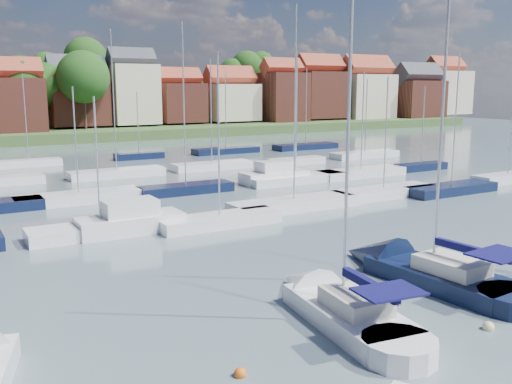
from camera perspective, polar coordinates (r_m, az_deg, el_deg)
ground at (r=59.38m, az=-13.43°, el=0.90°), size 260.00×260.00×0.00m
sailboat_centre at (r=25.08m, az=7.84°, el=-11.32°), size 4.05×10.76×14.32m
sailboat_navy at (r=30.50m, az=15.86°, el=-7.63°), size 4.17×12.05×16.36m
buoy_c at (r=20.26m, az=-1.58°, el=-17.94°), size 0.44×0.44×0.44m
buoy_d at (r=25.42m, az=22.21°, el=-12.61°), size 0.47×0.47×0.47m
buoy_e at (r=33.57m, az=14.07°, el=-6.50°), size 0.44×0.44×0.44m
marina_field at (r=55.34m, az=-10.11°, el=0.79°), size 79.62×41.41×15.93m
far_shore_town at (r=150.14m, az=-23.04°, el=7.80°), size 212.46×90.00×22.27m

